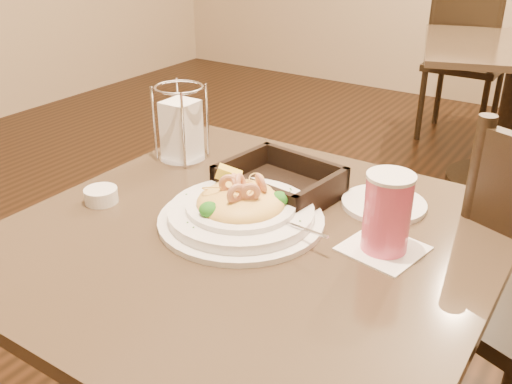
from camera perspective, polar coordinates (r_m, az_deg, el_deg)
The scene contains 8 objects.
main_table at distance 1.24m, azimuth -0.52°, elevation -13.08°, with size 0.90×0.90×0.71m.
dining_chair_far at distance 3.65m, azimuth 20.10°, elevation 12.37°, with size 0.42×0.42×0.93m.
pasta_bowl at distance 1.13m, azimuth -1.52°, elevation -1.72°, with size 0.37×0.33×0.11m.
drink_glass at distance 1.05m, azimuth 12.98°, elevation -2.11°, with size 0.16×0.16×0.15m.
bread_basket at distance 1.25m, azimuth 2.36°, elevation 0.71°, with size 0.26×0.22×0.07m.
napkin_caddy at distance 1.43m, azimuth -7.47°, elevation 6.34°, with size 0.12×0.12×0.19m.
side_plate at distance 1.24m, azimuth 12.66°, elevation -1.17°, with size 0.18×0.18×0.01m, color white.
butter_ramekin at distance 1.26m, azimuth -15.23°, elevation -0.34°, with size 0.07×0.07×0.03m, color white.
Camera 1 is at (0.54, -0.79, 1.28)m, focal length 40.00 mm.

